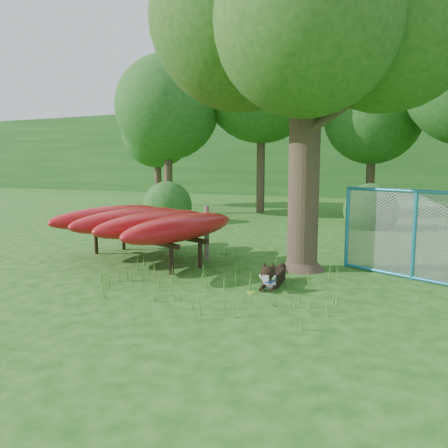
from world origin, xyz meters
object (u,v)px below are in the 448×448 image
at_px(fence_section, 414,235).
at_px(kayak_rack, 144,222).
at_px(husky_dog, 272,276).
at_px(oak_tree, 307,5).

bearing_deg(fence_section, kayak_rack, -149.45).
xyz_separation_m(kayak_rack, husky_dog, (3.25, -0.81, -0.69)).
bearing_deg(husky_dog, fence_section, 29.06).
distance_m(husky_dog, fence_section, 2.74).
relative_size(oak_tree, kayak_rack, 1.82).
distance_m(kayak_rack, husky_dog, 3.42).
height_order(kayak_rack, husky_dog, kayak_rack).
xyz_separation_m(husky_dog, fence_section, (2.20, 1.50, 0.66)).
height_order(oak_tree, fence_section, oak_tree).
bearing_deg(kayak_rack, oak_tree, 31.08).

